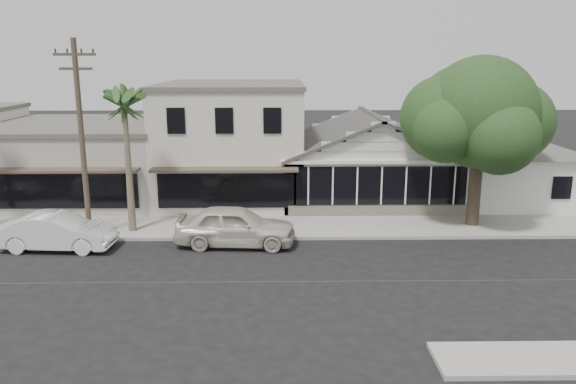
{
  "coord_description": "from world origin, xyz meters",
  "views": [
    {
      "loc": [
        -0.27,
        -19.61,
        8.18
      ],
      "look_at": [
        0.15,
        6.0,
        2.02
      ],
      "focal_mm": 35.0,
      "sensor_mm": 36.0,
      "label": 1
    }
  ],
  "objects_px": {
    "car_0": "(235,226)",
    "car_1": "(57,232)",
    "utility_pole": "(82,136)",
    "shade_tree": "(477,116)"
  },
  "relations": [
    {
      "from": "car_0",
      "to": "car_1",
      "type": "distance_m",
      "value": 7.72
    },
    {
      "from": "car_0",
      "to": "car_1",
      "type": "xyz_separation_m",
      "value": [
        -7.71,
        -0.42,
        -0.1
      ]
    },
    {
      "from": "car_0",
      "to": "car_1",
      "type": "height_order",
      "value": "car_0"
    },
    {
      "from": "utility_pole",
      "to": "shade_tree",
      "type": "relative_size",
      "value": 1.08
    },
    {
      "from": "utility_pole",
      "to": "car_1",
      "type": "height_order",
      "value": "utility_pole"
    },
    {
      "from": "utility_pole",
      "to": "shade_tree",
      "type": "xyz_separation_m",
      "value": [
        18.2,
        1.87,
        0.68
      ]
    },
    {
      "from": "shade_tree",
      "to": "utility_pole",
      "type": "bearing_deg",
      "value": -174.15
    },
    {
      "from": "utility_pole",
      "to": "car_0",
      "type": "distance_m",
      "value": 7.88
    },
    {
      "from": "utility_pole",
      "to": "shade_tree",
      "type": "height_order",
      "value": "utility_pole"
    },
    {
      "from": "utility_pole",
      "to": "shade_tree",
      "type": "bearing_deg",
      "value": 5.85
    }
  ]
}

